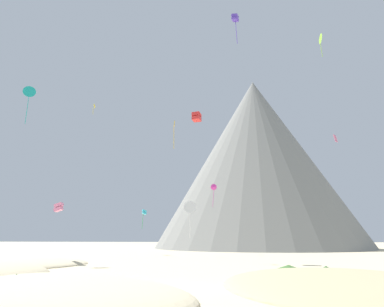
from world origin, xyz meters
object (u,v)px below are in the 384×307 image
(kite_rainbow_mid, at_px, (335,138))
(kite_gold_mid, at_px, (174,129))
(bush_far_right, at_px, (289,267))
(bush_far_left, at_px, (16,281))
(rock_massif, at_px, (256,164))
(kite_yellow_high, at_px, (94,107))
(kite_lime_high, at_px, (321,39))
(kite_indigo_high, at_px, (235,18))
(kite_red_mid, at_px, (197,117))
(kite_teal_high, at_px, (29,92))
(kite_magenta_mid, at_px, (214,188))
(kite_cyan_low, at_px, (144,212))
(kite_white_low, at_px, (190,208))
(kite_pink_low, at_px, (59,207))
(bush_ridge_crest, at_px, (326,269))

(kite_rainbow_mid, xyz_separation_m, kite_gold_mid, (-30.05, -15.01, -1.78))
(bush_far_right, xyz_separation_m, bush_far_left, (-20.71, -16.96, 0.27))
(bush_far_left, distance_m, rock_massif, 95.09)
(rock_massif, relative_size, kite_yellow_high, 31.70)
(kite_yellow_high, xyz_separation_m, kite_lime_high, (48.85, -9.76, 8.10))
(rock_massif, relative_size, kite_lime_high, 16.19)
(rock_massif, height_order, kite_lime_high, rock_massif)
(kite_indigo_high, bearing_deg, kite_red_mid, 55.06)
(kite_teal_high, bearing_deg, kite_magenta_mid, -166.82)
(kite_indigo_high, bearing_deg, kite_lime_high, -25.23)
(rock_massif, bearing_deg, kite_red_mid, -103.53)
(kite_red_mid, bearing_deg, bush_far_right, -32.73)
(bush_far_left, relative_size, kite_cyan_low, 0.65)
(kite_cyan_low, height_order, kite_white_low, kite_white_low)
(kite_magenta_mid, relative_size, kite_white_low, 0.76)
(kite_lime_high, bearing_deg, rock_massif, 7.90)
(kite_pink_low, xyz_separation_m, kite_lime_high, (41.51, 16.27, 33.18))
(kite_rainbow_mid, height_order, kite_indigo_high, kite_indigo_high)
(kite_red_mid, height_order, kite_gold_mid, kite_red_mid)
(rock_massif, bearing_deg, kite_magenta_mid, -108.68)
(rock_massif, relative_size, kite_rainbow_mid, 48.70)
(rock_massif, relative_size, kite_cyan_low, 20.68)
(rock_massif, height_order, kite_indigo_high, rock_massif)
(kite_indigo_high, distance_m, kite_lime_high, 24.99)
(kite_red_mid, bearing_deg, kite_pink_low, -141.15)
(kite_pink_low, bearing_deg, bush_ridge_crest, -109.42)
(kite_gold_mid, distance_m, kite_lime_high, 34.54)
(rock_massif, height_order, kite_red_mid, rock_massif)
(rock_massif, xyz_separation_m, kite_white_low, (-16.46, -48.78, -18.08))
(bush_far_right, bearing_deg, bush_far_left, -140.68)
(kite_red_mid, bearing_deg, kite_gold_mid, -168.32)
(bush_ridge_crest, bearing_deg, bush_far_left, -151.16)
(kite_cyan_low, relative_size, kite_teal_high, 0.60)
(bush_far_right, height_order, kite_gold_mid, kite_gold_mid)
(kite_yellow_high, bearing_deg, kite_teal_high, 3.37)
(kite_red_mid, height_order, kite_magenta_mid, kite_red_mid)
(kite_rainbow_mid, bearing_deg, bush_far_left, 49.35)
(kite_yellow_high, distance_m, kite_teal_high, 23.32)
(kite_yellow_high, bearing_deg, kite_white_low, 78.31)
(kite_yellow_high, distance_m, kite_magenta_mid, 33.05)
(kite_red_mid, relative_size, kite_rainbow_mid, 0.99)
(kite_cyan_low, distance_m, kite_pink_low, 24.44)
(rock_massif, bearing_deg, kite_gold_mid, -106.95)
(kite_rainbow_mid, bearing_deg, kite_magenta_mid, -17.08)
(kite_teal_high, bearing_deg, kite_gold_mid, 161.76)
(kite_pink_low, height_order, kite_indigo_high, kite_indigo_high)
(kite_rainbow_mid, bearing_deg, kite_indigo_high, 48.84)
(kite_pink_low, bearing_deg, kite_indigo_high, -97.31)
(kite_yellow_high, xyz_separation_m, kite_gold_mid, (21.73, -17.80, -11.72))
(kite_red_mid, relative_size, kite_indigo_high, 0.33)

